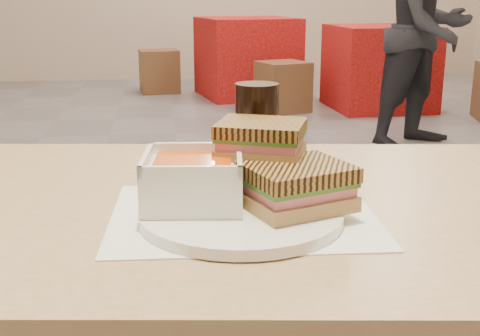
{
  "coord_description": "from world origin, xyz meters",
  "views": [
    {
      "loc": [
        -0.09,
        -2.79,
        1.05
      ],
      "look_at": [
        0.01,
        -2.0,
        0.82
      ],
      "focal_mm": 46.27,
      "sensor_mm": 36.0,
      "label": 1
    }
  ],
  "objects": [
    {
      "name": "bg_chair_2r",
      "position": [
        0.76,
        4.18,
        0.22
      ],
      "size": [
        0.46,
        0.46,
        0.44
      ],
      "color": "brown",
      "rests_on": "ground"
    },
    {
      "name": "main_table",
      "position": [
        0.06,
        -1.93,
        0.64
      ],
      "size": [
        1.28,
        0.85,
        0.75
      ],
      "color": "tan",
      "rests_on": "ground"
    },
    {
      "name": "tray_liner",
      "position": [
        0.02,
        -2.0,
        0.75
      ],
      "size": [
        0.38,
        0.3,
        0.0
      ],
      "color": "white",
      "rests_on": "main_table"
    },
    {
      "name": "panini_lower",
      "position": [
        0.08,
        -2.02,
        0.8
      ],
      "size": [
        0.16,
        0.15,
        0.06
      ],
      "color": "tan",
      "rests_on": "plate"
    },
    {
      "name": "bg_chair_1l",
      "position": [
        0.99,
        2.68,
        0.22
      ],
      "size": [
        0.5,
        0.5,
        0.45
      ],
      "color": "brown",
      "rests_on": "ground"
    },
    {
      "name": "bg_table_2",
      "position": [
        0.79,
        3.59,
        0.4
      ],
      "size": [
        1.06,
        1.06,
        0.8
      ],
      "color": "#A3201F",
      "rests_on": "ground"
    },
    {
      "name": "patron_b",
      "position": [
        1.73,
        1.31,
        0.81
      ],
      "size": [
        0.98,
        0.91,
        1.61
      ],
      "color": "black",
      "rests_on": "ground"
    },
    {
      "name": "plate",
      "position": [
        0.01,
        -2.02,
        0.76
      ],
      "size": [
        0.27,
        0.27,
        0.01
      ],
      "color": "white",
      "rests_on": "tray_liner"
    },
    {
      "name": "panini_upper",
      "position": [
        0.05,
        -1.94,
        0.84
      ],
      "size": [
        0.15,
        0.14,
        0.05
      ],
      "color": "tan",
      "rests_on": "panini_lower"
    },
    {
      "name": "bg_table_1",
      "position": [
        1.9,
        2.73,
        0.38
      ],
      "size": [
        0.89,
        0.89,
        0.75
      ],
      "color": "#A3201F",
      "rests_on": "ground"
    },
    {
      "name": "soup_bowl",
      "position": [
        -0.05,
        -1.98,
        0.8
      ],
      "size": [
        0.15,
        0.15,
        0.07
      ],
      "color": "white",
      "rests_on": "plate"
    },
    {
      "name": "bg_chair_2l",
      "position": [
        -0.11,
        3.96,
        0.23
      ],
      "size": [
        0.45,
        0.45,
        0.45
      ],
      "color": "brown",
      "rests_on": "ground"
    },
    {
      "name": "cola_glass",
      "position": [
        0.06,
        -1.8,
        0.83
      ],
      "size": [
        0.07,
        0.07,
        0.15
      ],
      "color": "black",
      "rests_on": "main_table"
    }
  ]
}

